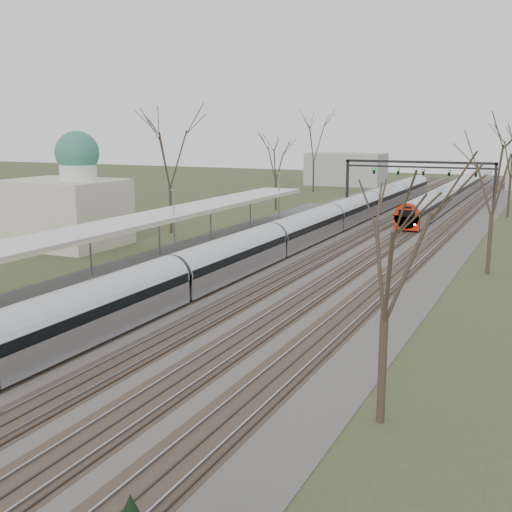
{
  "coord_description": "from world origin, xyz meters",
  "views": [
    {
      "loc": [
        18.11,
        -6.45,
        10.47
      ],
      "look_at": [
        -0.0,
        32.08,
        2.0
      ],
      "focal_mm": 45.0,
      "sensor_mm": 36.0,
      "label": 1
    }
  ],
  "objects": [
    {
      "name": "tree_east_far",
      "position": [
        14.0,
        42.0,
        7.29
      ],
      "size": [
        5.0,
        5.0,
        10.3
      ],
      "color": "#2D231C",
      "rests_on": "ground"
    },
    {
      "name": "tree_east_near",
      "position": [
        13.0,
        15.0,
        6.55
      ],
      "size": [
        4.5,
        4.5,
        9.27
      ],
      "color": "#2D231C",
      "rests_on": "ground"
    },
    {
      "name": "signal_gantry",
      "position": [
        0.29,
        84.99,
        4.91
      ],
      "size": [
        21.0,
        0.59,
        6.08
      ],
      "color": "black",
      "rests_on": "ground"
    },
    {
      "name": "track_bed",
      "position": [
        0.26,
        55.0,
        0.06
      ],
      "size": [
        24.0,
        160.0,
        0.22
      ],
      "color": "#474442",
      "rests_on": "ground"
    },
    {
      "name": "canopy",
      "position": [
        -9.05,
        32.99,
        3.93
      ],
      "size": [
        4.1,
        50.0,
        3.11
      ],
      "color": "slate",
      "rests_on": "platform"
    },
    {
      "name": "train_near",
      "position": [
        -2.5,
        55.28,
        1.48
      ],
      "size": [
        2.62,
        90.21,
        3.05
      ],
      "color": "#B6B9C1",
      "rests_on": "ground"
    },
    {
      "name": "tree_west_far",
      "position": [
        -17.0,
        48.0,
        8.02
      ],
      "size": [
        5.5,
        5.5,
        11.33
      ],
      "color": "#2D231C",
      "rests_on": "ground"
    },
    {
      "name": "platform",
      "position": [
        -9.05,
        37.5,
        0.5
      ],
      "size": [
        3.5,
        69.0,
        1.0
      ],
      "primitive_type": "cube",
      "color": "#9E9B93",
      "rests_on": "ground"
    },
    {
      "name": "train_far",
      "position": [
        4.5,
        95.83,
        1.48
      ],
      "size": [
        2.62,
        75.21,
        3.05
      ],
      "color": "#B6B9C1",
      "rests_on": "ground"
    },
    {
      "name": "dome_building",
      "position": [
        -21.71,
        38.0,
        3.72
      ],
      "size": [
        10.0,
        8.0,
        10.3
      ],
      "color": "beige",
      "rests_on": "ground"
    }
  ]
}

